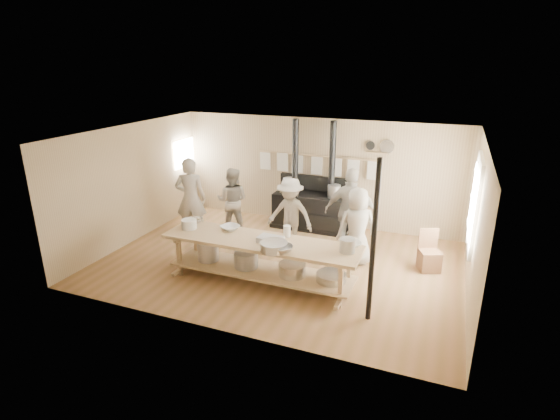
% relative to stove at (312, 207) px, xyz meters
% --- Properties ---
extents(ground, '(7.00, 7.00, 0.00)m').
position_rel_stove_xyz_m(ground, '(0.01, -2.12, -0.52)').
color(ground, brown).
rests_on(ground, ground).
extents(room_shell, '(7.00, 7.00, 7.00)m').
position_rel_stove_xyz_m(room_shell, '(0.01, -2.12, 1.10)').
color(room_shell, tan).
rests_on(room_shell, ground).
extents(window_right, '(0.09, 1.50, 1.65)m').
position_rel_stove_xyz_m(window_right, '(3.48, -1.52, 0.98)').
color(window_right, beige).
rests_on(window_right, ground).
extents(left_opening, '(0.00, 0.90, 0.90)m').
position_rel_stove_xyz_m(left_opening, '(-3.44, -0.12, 1.08)').
color(left_opening, white).
rests_on(left_opening, ground).
extents(stove, '(1.90, 0.75, 2.60)m').
position_rel_stove_xyz_m(stove, '(0.00, 0.00, 0.00)').
color(stove, black).
rests_on(stove, ground).
extents(towel_rail, '(3.00, 0.04, 0.47)m').
position_rel_stove_xyz_m(towel_rail, '(0.01, 0.28, 1.04)').
color(towel_rail, tan).
rests_on(towel_rail, ground).
extents(back_wall_shelf, '(0.63, 0.14, 0.32)m').
position_rel_stove_xyz_m(back_wall_shelf, '(1.47, 0.32, 1.48)').
color(back_wall_shelf, tan).
rests_on(back_wall_shelf, ground).
extents(prep_table, '(3.60, 0.90, 0.85)m').
position_rel_stove_xyz_m(prep_table, '(-0.00, -3.02, -0.00)').
color(prep_table, tan).
rests_on(prep_table, ground).
extents(support_post, '(0.08, 0.08, 2.60)m').
position_rel_stove_xyz_m(support_post, '(2.06, -3.47, 0.78)').
color(support_post, black).
rests_on(support_post, ground).
extents(cook_far_left, '(0.80, 0.65, 1.88)m').
position_rel_stove_xyz_m(cook_far_left, '(-2.33, -1.63, 0.42)').
color(cook_far_left, '#A29A8F').
rests_on(cook_far_left, ground).
extents(cook_left, '(0.86, 0.73, 1.56)m').
position_rel_stove_xyz_m(cook_left, '(-1.63, -0.96, 0.26)').
color(cook_left, '#A29A8F').
rests_on(cook_left, ground).
extents(cook_center, '(0.92, 0.82, 1.58)m').
position_rel_stove_xyz_m(cook_center, '(1.43, -1.59, 0.27)').
color(cook_center, '#A29A8F').
rests_on(cook_center, ground).
extents(cook_right, '(1.11, 0.52, 1.85)m').
position_rel_stove_xyz_m(cook_right, '(1.21, -1.17, 0.40)').
color(cook_right, '#A29A8F').
rests_on(cook_right, ground).
extents(cook_by_window, '(1.07, 0.67, 1.58)m').
position_rel_stove_xyz_m(cook_by_window, '(-0.03, -1.41, 0.27)').
color(cook_by_window, '#A29A8F').
rests_on(cook_by_window, ground).
extents(chair, '(0.49, 0.49, 0.80)m').
position_rel_stove_xyz_m(chair, '(2.82, -1.33, -0.28)').
color(chair, brown).
rests_on(chair, ground).
extents(bowl_white_a, '(0.44, 0.44, 0.08)m').
position_rel_stove_xyz_m(bowl_white_a, '(-0.73, -2.78, 0.37)').
color(bowl_white_a, white).
rests_on(bowl_white_a, prep_table).
extents(bowl_steel_a, '(0.36, 0.36, 0.09)m').
position_rel_stove_xyz_m(bowl_steel_a, '(-1.54, -2.69, 0.37)').
color(bowl_steel_a, silver).
rests_on(bowl_steel_a, prep_table).
extents(bowl_white_b, '(0.49, 0.49, 0.09)m').
position_rel_stove_xyz_m(bowl_white_b, '(1.56, -2.69, 0.37)').
color(bowl_white_b, white).
rests_on(bowl_white_b, prep_table).
extents(bowl_steel_b, '(0.39, 0.39, 0.11)m').
position_rel_stove_xyz_m(bowl_steel_b, '(0.55, -3.35, 0.39)').
color(bowl_steel_b, silver).
rests_on(bowl_steel_b, prep_table).
extents(roasting_pan, '(0.45, 0.32, 0.10)m').
position_rel_stove_xyz_m(roasting_pan, '(0.20, -3.03, 0.38)').
color(roasting_pan, '#B2B2B7').
rests_on(roasting_pan, prep_table).
extents(mixing_bowl_large, '(0.49, 0.49, 0.15)m').
position_rel_stove_xyz_m(mixing_bowl_large, '(0.40, -3.35, 0.40)').
color(mixing_bowl_large, silver).
rests_on(mixing_bowl_large, prep_table).
extents(bucket_galv, '(0.34, 0.34, 0.24)m').
position_rel_stove_xyz_m(bucket_galv, '(1.56, -2.95, 0.45)').
color(bucket_galv, gray).
rests_on(bucket_galv, prep_table).
extents(deep_bowl_enamel, '(0.32, 0.32, 0.18)m').
position_rel_stove_xyz_m(deep_bowl_enamel, '(-1.49, -3.00, 0.42)').
color(deep_bowl_enamel, white).
rests_on(deep_bowl_enamel, prep_table).
extents(pitcher, '(0.15, 0.15, 0.21)m').
position_rel_stove_xyz_m(pitcher, '(0.38, -2.69, 0.43)').
color(pitcher, white).
rests_on(pitcher, prep_table).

